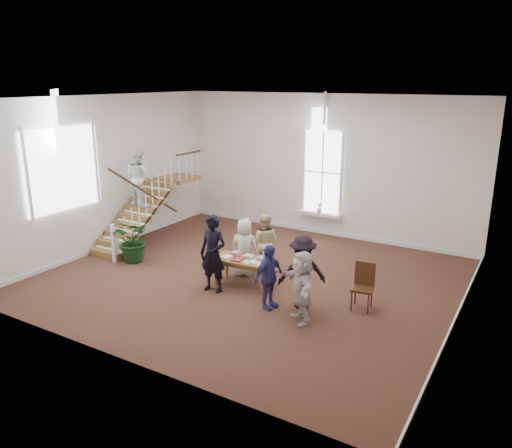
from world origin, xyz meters
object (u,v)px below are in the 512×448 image
Objects in this scene: person_yellow at (264,242)px; woman_cluster_c at (302,287)px; woman_cluster_b at (302,272)px; library_table at (244,262)px; side_chair at (363,283)px; floor_plant at (134,241)px; police_officer at (213,254)px; woman_cluster_a at (269,277)px; elderly_woman at (245,247)px.

woman_cluster_c is at bearing 117.77° from person_yellow.
person_yellow is 0.95× the size of woman_cluster_b.
woman_cluster_c reaches higher than library_table.
woman_cluster_c reaches higher than side_chair.
floor_plant is at bearing -140.52° from woman_cluster_c.
woman_cluster_b is at bearing 123.90° from person_yellow.
side_chair is at bearing 103.56° from woman_cluster_c.
woman_cluster_b is 0.72m from woman_cluster_c.
person_yellow is at bearing -176.65° from woman_cluster_c.
floor_plant reaches higher than side_chair.
floor_plant is at bearing 167.93° from police_officer.
woman_cluster_a is at bearing -155.31° from side_chair.
woman_cluster_a reaches higher than side_chair.
woman_cluster_b reaches higher than side_chair.
side_chair is at bearing 147.65° from person_yellow.
woman_cluster_a is 1.41× the size of side_chair.
police_officer is at bearing -29.37° from woman_cluster_b.
woman_cluster_c is (0.90, -0.20, 0.04)m from woman_cluster_a.
side_chair is at bearing 12.97° from police_officer.
woman_cluster_b is (1.74, -0.36, 0.22)m from library_table.
police_officer reaches higher than person_yellow.
library_table is 3.51m from floor_plant.
police_officer reaches higher than side_chair.
floor_plant is 6.46m from side_chair.
woman_cluster_b reaches higher than woman_cluster_a.
woman_cluster_b is 1.38m from side_chair.
woman_cluster_c is at bearing -8.89° from floor_plant.
floor_plant is (-5.24, 0.22, -0.22)m from woman_cluster_b.
floor_plant is at bearing -39.45° from woman_cluster_b.
library_table is at bearing 178.92° from side_chair.
woman_cluster_b is at bearing 5.24° from police_officer.
woman_cluster_b is 1.06× the size of woman_cluster_c.
woman_cluster_a is 2.11m from side_chair.
library_table is 0.92× the size of woman_cluster_b.
woman_cluster_b is at bearing -15.52° from library_table.
woman_cluster_b reaches higher than library_table.
police_officer reaches higher than woman_cluster_b.
woman_cluster_c is (0.30, -0.65, -0.05)m from woman_cluster_b.
police_officer reaches higher than library_table.
person_yellow is 1.07× the size of woman_cluster_a.
elderly_woman is at bearing 117.75° from library_table.
police_officer is 1.27m from elderly_woman.
woman_cluster_a is at bearing 105.05° from person_yellow.
elderly_woman is 1.44× the size of side_chair.
woman_cluster_c is (2.10, -2.10, -0.01)m from person_yellow.
woman_cluster_b is at bearing 142.67° from elderly_woman.
side_chair is (1.80, 1.09, -0.15)m from woman_cluster_a.
person_yellow is at bearing 19.72° from floor_plant.
woman_cluster_a is at bearing 123.99° from elderly_woman.
police_officer is 1.19× the size of person_yellow.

